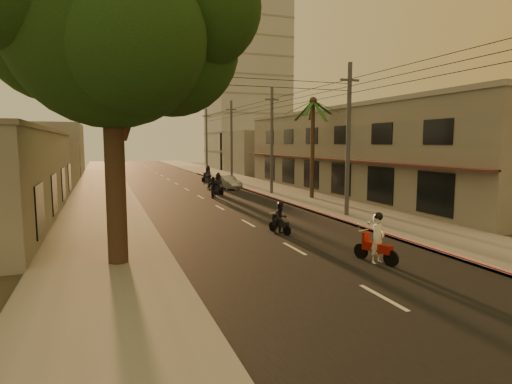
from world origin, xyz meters
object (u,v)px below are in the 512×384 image
palm_tree (313,107)px  parked_car (227,182)px  scooter_mid_a (280,219)px  scooter_red (377,240)px  scooter_far_c (208,175)px  broadleaf_tree (121,25)px  scooter_mid_b (213,188)px  scooter_far_b (209,182)px  scooter_far_a (218,185)px

palm_tree → parked_car: 12.21m
palm_tree → scooter_mid_a: size_ratio=5.11×
scooter_red → parked_car: bearing=68.2°
scooter_mid_a → scooter_far_c: size_ratio=0.83×
scooter_red → scooter_far_c: bearing=69.7°
broadleaf_tree → scooter_far_c: 32.08m
broadleaf_tree → scooter_mid_b: (7.48, 17.14, -7.69)m
scooter_mid_a → palm_tree: bearing=41.2°
broadleaf_tree → scooter_mid_a: bearing=21.3°
palm_tree → scooter_far_b: bearing=124.4°
scooter_far_a → scooter_far_c: (1.61, 10.49, 0.02)m
scooter_mid_b → palm_tree: bearing=-9.3°
scooter_far_a → scooter_far_b: (0.10, 3.74, -0.10)m
scooter_far_b → scooter_far_a: bearing=-81.7°
scooter_mid_a → parked_car: scooter_mid_a is taller
scooter_far_a → scooter_far_c: 10.61m
palm_tree → parked_car: (-4.20, 9.43, -6.52)m
broadleaf_tree → palm_tree: broadleaf_tree is taller
broadleaf_tree → palm_tree: bearing=43.5°
palm_tree → scooter_mid_b: size_ratio=4.75×
scooter_red → scooter_far_c: size_ratio=0.98×
broadleaf_tree → scooter_far_a: broadleaf_tree is taller
scooter_far_a → scooter_far_b: 3.74m
parked_car → scooter_red: bearing=-105.3°
scooter_far_b → scooter_far_c: scooter_far_c is taller
parked_car → scooter_far_c: (-0.41, 6.24, 0.26)m
scooter_red → scooter_far_b: 25.84m
broadleaf_tree → scooter_mid_b: broadleaf_tree is taller
scooter_mid_b → scooter_far_c: 12.63m
scooter_far_a → scooter_mid_b: bearing=-128.1°
scooter_red → scooter_far_c: 32.61m
palm_tree → scooter_far_c: size_ratio=4.23×
scooter_red → scooter_far_a: size_ratio=1.00×
palm_tree → scooter_far_c: (-4.61, 15.67, -6.27)m
palm_tree → scooter_mid_a: bearing=-123.8°
scooter_mid_b → scooter_far_b: size_ratio=1.03×
broadleaf_tree → scooter_mid_a: size_ratio=7.54×
scooter_mid_a → scooter_far_b: bearing=71.3°
broadleaf_tree → parked_car: 26.68m
palm_tree → scooter_mid_b: bearing=155.2°
parked_car → broadleaf_tree: bearing=-125.4°
scooter_far_a → scooter_red: bearing=-101.9°
broadleaf_tree → palm_tree: (14.61, 13.86, -1.33)m
scooter_mid_a → parked_car: (3.17, 20.45, -0.11)m
broadleaf_tree → scooter_far_a: 22.15m
scooter_red → scooter_mid_b: scooter_red is taller
palm_tree → scooter_far_b: palm_tree is taller
palm_tree → scooter_mid_a: palm_tree is taller
scooter_red → parked_car: scooter_red is taller
broadleaf_tree → scooter_far_b: (8.50, 22.77, -7.72)m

